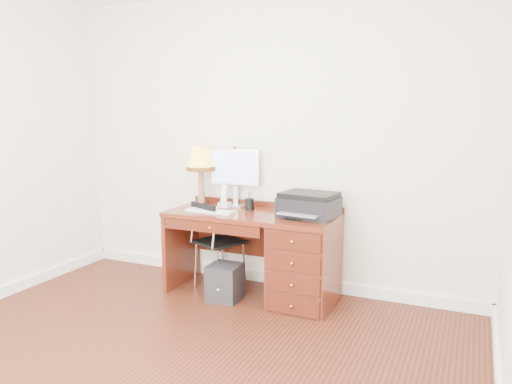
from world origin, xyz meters
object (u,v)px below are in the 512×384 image
at_px(phone, 224,200).
at_px(chair, 216,237).
at_px(printer, 309,205).
at_px(leg_lamp, 201,162).
at_px(desk, 286,254).
at_px(monitor, 235,170).
at_px(equipment_box, 225,282).

xyz_separation_m(phone, chair, (-0.02, -0.13, -0.32)).
xyz_separation_m(printer, leg_lamp, (-1.10, 0.09, 0.31)).
relative_size(desk, chair, 1.84).
relative_size(desk, printer, 2.97).
height_order(monitor, equipment_box, monitor).
relative_size(monitor, equipment_box, 1.70).
bearing_deg(printer, phone, -178.19).
bearing_deg(desk, equipment_box, -155.27).
distance_m(desk, chair, 0.69).
xyz_separation_m(leg_lamp, chair, (0.23, -0.14, -0.66)).
height_order(phone, equipment_box, phone).
bearing_deg(desk, phone, 169.16).
xyz_separation_m(monitor, chair, (-0.08, -0.23, -0.59)).
height_order(monitor, chair, monitor).
height_order(leg_lamp, chair, leg_lamp).
bearing_deg(equipment_box, monitor, 102.91).
xyz_separation_m(printer, chair, (-0.87, -0.05, -0.36)).
relative_size(printer, leg_lamp, 0.91).
xyz_separation_m(monitor, phone, (-0.06, -0.10, -0.28)).
relative_size(printer, phone, 2.43).
xyz_separation_m(chair, equipment_box, (0.20, -0.22, -0.34)).
distance_m(monitor, printer, 0.84).
bearing_deg(leg_lamp, chair, -30.66).
xyz_separation_m(desk, chair, (-0.68, -0.00, 0.08)).
relative_size(desk, equipment_box, 4.76).
bearing_deg(monitor, equipment_box, -82.43).
bearing_deg(chair, phone, 106.38).
distance_m(monitor, chair, 0.64).
height_order(printer, equipment_box, printer).
distance_m(monitor, equipment_box, 1.04).
relative_size(desk, leg_lamp, 2.70).
height_order(chair, equipment_box, chair).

